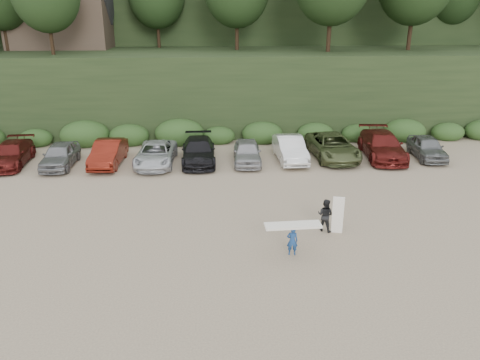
{
  "coord_description": "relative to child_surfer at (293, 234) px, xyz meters",
  "views": [
    {
      "loc": [
        0.51,
        -18.4,
        9.19
      ],
      "look_at": [
        1.76,
        3.0,
        1.3
      ],
      "focal_mm": 35.0,
      "sensor_mm": 36.0,
      "label": 1
    }
  ],
  "objects": [
    {
      "name": "ground",
      "position": [
        -3.52,
        2.14,
        -0.9
      ],
      "size": [
        120.0,
        120.0,
        0.0
      ],
      "primitive_type": "plane",
      "color": "tan",
      "rests_on": "ground"
    },
    {
      "name": "adult_surfer",
      "position": [
        1.82,
        2.01,
        -0.15
      ],
      "size": [
        1.18,
        0.94,
        1.74
      ],
      "color": "black",
      "rests_on": "ground"
    },
    {
      "name": "parked_cars",
      "position": [
        -5.51,
        12.18,
        -0.16
      ],
      "size": [
        36.95,
        6.09,
        1.64
      ],
      "color": "#9B9B9F",
      "rests_on": "ground"
    },
    {
      "name": "child_surfer",
      "position": [
        0.0,
        0.0,
        0.0
      ],
      "size": [
        2.23,
        0.73,
        1.32
      ],
      "color": "navy",
      "rests_on": "ground"
    }
  ]
}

